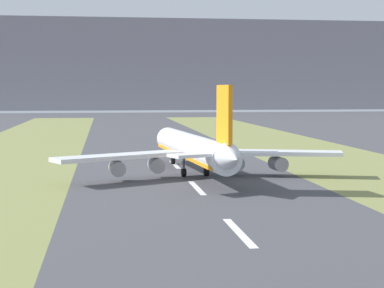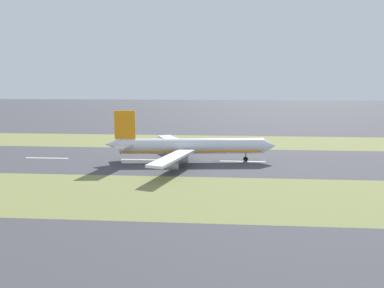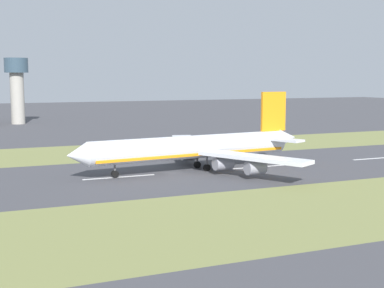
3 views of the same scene
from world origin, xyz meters
The scene contains 8 objects.
ground_plane centered at (0.00, 0.00, 0.00)m, with size 800.00×800.00×0.00m, color #424247.
grass_median_west centered at (-45.00, 0.00, 0.00)m, with size 40.00×600.00×0.01m, color olive.
grass_median_east centered at (45.00, 0.00, 0.00)m, with size 40.00×600.00×0.01m, color olive.
centreline_dash_near centered at (0.00, -65.74, 0.01)m, with size 1.20×18.00×0.01m, color silver.
centreline_dash_mid centered at (0.00, -25.74, 0.01)m, with size 1.20×18.00×0.01m, color silver.
centreline_dash_far centered at (0.00, 14.26, 0.01)m, with size 1.20×18.00×0.01m, color silver.
airplane_main_jet centered at (1.97, -7.63, 6.02)m, with size 63.82×67.21×20.20m.
control_tower centered at (165.75, 24.32, 21.01)m, with size 12.00×12.00×34.07m.
Camera 3 is at (-125.53, 47.14, 24.32)m, focal length 50.00 mm.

